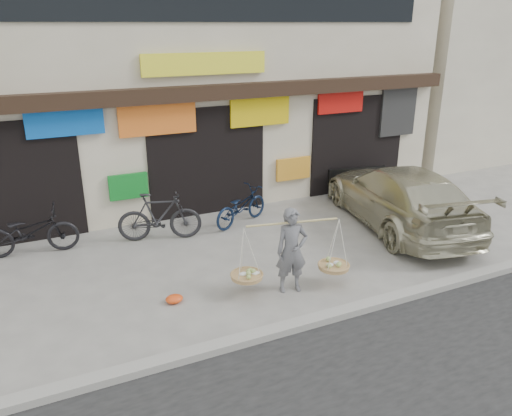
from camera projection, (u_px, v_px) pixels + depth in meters
name	position (u px, v px, depth m)	size (l,w,h in m)	color
ground	(270.00, 269.00, 9.87)	(70.00, 70.00, 0.00)	gray
kerb	(325.00, 317.00, 8.15)	(70.00, 0.25, 0.12)	gray
shophouse_block	(170.00, 66.00, 14.12)	(14.00, 6.32, 7.00)	beige
neighbor_east	(493.00, 60.00, 20.06)	(12.00, 7.00, 6.40)	beige
street_vendor	(292.00, 254.00, 8.87)	(2.16, 0.90, 1.58)	slate
bike_0	(30.00, 232.00, 10.37)	(0.67, 1.92, 1.01)	black
bike_1	(160.00, 216.00, 11.05)	(0.52, 1.84, 1.11)	black
bike_2	(241.00, 206.00, 11.98)	(0.59, 1.69, 0.89)	#0D1A31
suv	(399.00, 196.00, 11.84)	(2.94, 5.26, 1.44)	#BCB797
red_bag	(174.00, 299.00, 8.68)	(0.31, 0.25, 0.14)	#E44615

